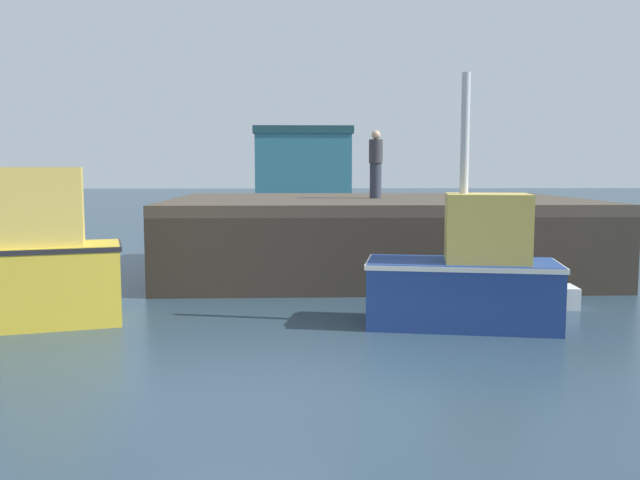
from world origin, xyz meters
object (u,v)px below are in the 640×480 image
Objects in this scene: fishing_boat_near_left at (20,265)px; dockworker at (376,164)px; rowboat at (536,296)px; fishing_boat_near_right at (468,275)px.

dockworker reaches higher than fishing_boat_near_left.
fishing_boat_near_left is at bearing -139.75° from dockworker.
dockworker is (-2.54, 4.28, 2.50)m from rowboat.
fishing_boat_near_right is 2.48× the size of dockworker.
fishing_boat_near_left is 2.07× the size of dockworker.
rowboat is at bearing -59.34° from dockworker.
rowboat is (9.04, 1.23, -0.81)m from fishing_boat_near_left.
fishing_boat_near_left is at bearing 178.06° from fishing_boat_near_right.
fishing_boat_near_right is (7.36, -0.25, -0.17)m from fishing_boat_near_left.
fishing_boat_near_right reaches higher than rowboat.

